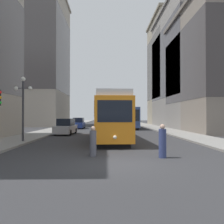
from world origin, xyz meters
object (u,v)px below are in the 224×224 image
object	(u,v)px
pedestrian_crossing_near	(93,142)
pedestrian_crossing_far	(162,142)
parked_car_left_near	(66,127)
transit_bus	(128,117)
lamp_post_left_near	(23,98)
parked_car_left_mid	(79,124)
streetcar	(109,116)

from	to	relation	value
pedestrian_crossing_near	pedestrian_crossing_far	world-z (taller)	pedestrian_crossing_far
pedestrian_crossing_far	parked_car_left_near	bearing A→B (deg)	85.14
transit_bus	lamp_post_left_near	xyz separation A→B (m)	(-10.29, -21.24, 1.58)
transit_bus	lamp_post_left_near	world-z (taller)	lamp_post_left_near
pedestrian_crossing_far	parked_car_left_mid	bearing A→B (deg)	74.32
streetcar	pedestrian_crossing_near	distance (m)	9.79
lamp_post_left_near	pedestrian_crossing_near	bearing A→B (deg)	-47.01
streetcar	parked_car_left_mid	size ratio (longest dim) A/B	3.05
streetcar	parked_car_left_mid	bearing A→B (deg)	103.18
parked_car_left_near	lamp_post_left_near	xyz separation A→B (m)	(-1.90, -8.77, 2.68)
parked_car_left_near	pedestrian_crossing_far	bearing A→B (deg)	-60.74
parked_car_left_near	pedestrian_crossing_near	world-z (taller)	parked_car_left_near
transit_bus	parked_car_left_mid	distance (m)	8.46
pedestrian_crossing_far	transit_bus	bearing A→B (deg)	57.65
parked_car_left_near	parked_car_left_mid	size ratio (longest dim) A/B	1.03
streetcar	lamp_post_left_near	distance (m)	7.76
streetcar	lamp_post_left_near	bearing A→B (deg)	-156.36
streetcar	pedestrian_crossing_near	xyz separation A→B (m)	(-0.96, -9.65, -1.36)
parked_car_left_near	streetcar	bearing A→B (deg)	-44.28
streetcar	pedestrian_crossing_far	size ratio (longest dim) A/B	8.64
streetcar	pedestrian_crossing_near	world-z (taller)	streetcar
parked_car_left_mid	pedestrian_crossing_near	distance (m)	27.99
parked_car_left_near	parked_car_left_mid	xyz separation A→B (m)	(-0.00, 12.61, -0.00)
transit_bus	parked_car_left_mid	bearing A→B (deg)	179.46
streetcar	lamp_post_left_near	world-z (taller)	lamp_post_left_near
streetcar	transit_bus	world-z (taller)	streetcar
parked_car_left_near	pedestrian_crossing_near	size ratio (longest dim) A/B	3.16
transit_bus	parked_car_left_near	bearing A→B (deg)	-123.52
streetcar	transit_bus	xyz separation A→B (m)	(3.43, 17.92, -0.15)
transit_bus	pedestrian_crossing_near	size ratio (longest dim) A/B	7.05
transit_bus	pedestrian_crossing_far	bearing A→B (deg)	-91.23
parked_car_left_near	pedestrian_crossing_far	distance (m)	17.39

